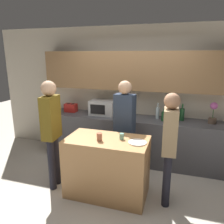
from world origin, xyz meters
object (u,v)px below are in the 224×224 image
object	(u,v)px
cup_0	(122,136)
person_right	(169,141)
bottle_3	(175,116)
toaster	(71,108)
plate_on_island	(137,142)
person_center	(51,126)
microwave	(103,107)
bottle_1	(164,116)
person_left	(124,121)
bottle_4	(182,114)
bottle_0	(157,113)
potted_plant	(213,113)
bottle_2	(170,113)
cup_1	(99,137)

from	to	relation	value
cup_0	person_right	bearing A→B (deg)	-0.01
bottle_3	toaster	bearing A→B (deg)	176.06
plate_on_island	person_center	world-z (taller)	person_center
microwave	bottle_1	world-z (taller)	microwave
plate_on_island	person_left	world-z (taller)	person_left
bottle_4	person_right	world-z (taller)	person_right
bottle_1	bottle_4	xyz separation A→B (m)	(0.33, 0.13, 0.03)
person_center	bottle_0	bearing A→B (deg)	128.85
plate_on_island	bottle_3	bearing A→B (deg)	68.46
potted_plant	person_left	distance (m)	1.64
microwave	plate_on_island	distance (m)	1.66
toaster	bottle_3	size ratio (longest dim) A/B	0.79
microwave	toaster	bearing A→B (deg)	179.88
potted_plant	person_right	world-z (taller)	person_right
toaster	bottle_2	xyz separation A→B (m)	(2.11, 0.03, 0.03)
cup_0	bottle_2	bearing A→B (deg)	64.62
bottle_0	plate_on_island	distance (m)	1.36
cup_0	toaster	bearing A→B (deg)	139.91
bottle_3	person_left	bearing A→B (deg)	-145.41
bottle_4	plate_on_island	bearing A→B (deg)	-113.50
microwave	bottle_1	bearing A→B (deg)	-4.37
bottle_4	cup_0	world-z (taller)	bottle_4
cup_1	person_left	xyz separation A→B (m)	(0.20, 0.70, 0.05)
microwave	plate_on_island	size ratio (longest dim) A/B	2.00
cup_1	bottle_0	bearing A→B (deg)	64.69
bottle_3	person_left	size ratio (longest dim) A/B	0.19
plate_on_island	person_right	world-z (taller)	person_right
bottle_0	cup_1	world-z (taller)	bottle_0
potted_plant	bottle_3	xyz separation A→B (m)	(-0.66, -0.15, -0.07)
toaster	person_right	size ratio (longest dim) A/B	0.16
microwave	bottle_4	bearing A→B (deg)	1.34
microwave	person_left	size ratio (longest dim) A/B	0.30
bottle_0	person_right	bearing A→B (deg)	-76.94
bottle_2	plate_on_island	xyz separation A→B (m)	(-0.36, -1.36, -0.11)
bottle_3	bottle_4	size ratio (longest dim) A/B	1.03
toaster	cup_1	bearing A→B (deg)	-49.59
cup_1	toaster	bearing A→B (deg)	130.41
microwave	person_right	bearing A→B (deg)	-41.51
bottle_2	bottle_3	xyz separation A→B (m)	(0.10, -0.19, 0.00)
toaster	bottle_1	distance (m)	2.01
cup_1	bottle_3	bearing A→B (deg)	51.32
bottle_2	bottle_3	bearing A→B (deg)	-61.62
bottle_2	person_center	world-z (taller)	person_center
bottle_2	bottle_3	distance (m)	0.21
potted_plant	person_center	world-z (taller)	person_center
bottle_1	bottle_4	size ratio (longest dim) A/B	0.75
cup_1	bottle_2	bearing A→B (deg)	57.90
microwave	potted_plant	distance (m)	2.11
potted_plant	plate_on_island	world-z (taller)	potted_plant
cup_1	person_left	distance (m)	0.73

